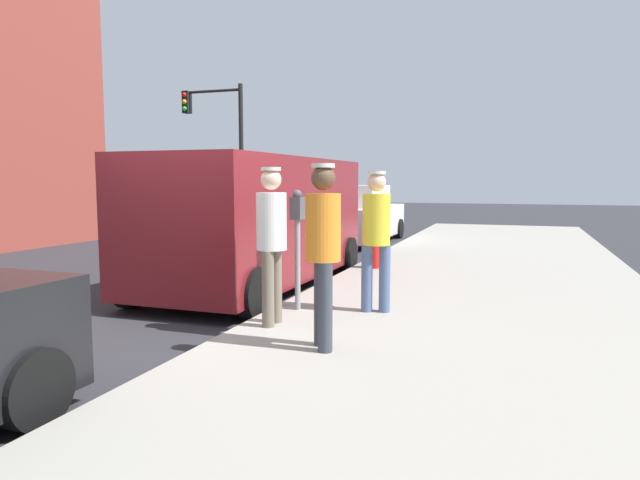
{
  "coord_description": "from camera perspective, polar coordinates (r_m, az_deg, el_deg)",
  "views": [
    {
      "loc": [
        3.96,
        -6.0,
        1.78
      ],
      "look_at": [
        1.65,
        0.63,
        1.05
      ],
      "focal_mm": 32.01,
      "sensor_mm": 36.0,
      "label": 1
    }
  ],
  "objects": [
    {
      "name": "ground_plane",
      "position": [
        7.41,
        -13.93,
        -8.14
      ],
      "size": [
        80.0,
        80.0,
        0.0
      ],
      "primitive_type": "plane",
      "color": "#2D2D33"
    },
    {
      "name": "sidewalk_slab",
      "position": [
        6.26,
        14.47,
        -10.07
      ],
      "size": [
        5.0,
        32.0,
        0.15
      ],
      "primitive_type": "cube",
      "color": "#9E998E",
      "rests_on": "ground"
    },
    {
      "name": "parking_meter_near",
      "position": [
        7.15,
        -2.27,
        1.13
      ],
      "size": [
        0.14,
        0.18,
        1.52
      ],
      "color": "gray",
      "rests_on": "sidewalk_slab"
    },
    {
      "name": "pedestrian_in_yellow",
      "position": [
        7.07,
        5.64,
        0.85
      ],
      "size": [
        0.35,
        0.34,
        1.75
      ],
      "color": "#4C608C",
      "rests_on": "sidewalk_slab"
    },
    {
      "name": "pedestrian_in_white",
      "position": [
        6.42,
        -4.87,
        0.54
      ],
      "size": [
        0.34,
        0.36,
        1.78
      ],
      "color": "#726656",
      "rests_on": "sidewalk_slab"
    },
    {
      "name": "pedestrian_in_orange",
      "position": [
        5.47,
        0.31,
        -0.29
      ],
      "size": [
        0.34,
        0.34,
        1.8
      ],
      "color": "#383D47",
      "rests_on": "sidewalk_slab"
    },
    {
      "name": "parked_van",
      "position": [
        9.56,
        -6.31,
        2.15
      ],
      "size": [
        2.19,
        5.23,
        2.15
      ],
      "color": "maroon",
      "rests_on": "ground"
    },
    {
      "name": "parked_sedan_ahead",
      "position": [
        16.43,
        3.6,
        2.34
      ],
      "size": [
        2.05,
        4.45,
        1.65
      ],
      "color": "white",
      "rests_on": "ground"
    },
    {
      "name": "traffic_light_corner",
      "position": [
        21.3,
        -9.96,
        10.54
      ],
      "size": [
        2.48,
        0.42,
        5.2
      ],
      "color": "black",
      "rests_on": "ground"
    },
    {
      "name": "fire_hydrant",
      "position": [
        10.72,
        5.54,
        -0.58
      ],
      "size": [
        0.24,
        0.24,
        0.86
      ],
      "color": "red",
      "rests_on": "sidewalk_slab"
    }
  ]
}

